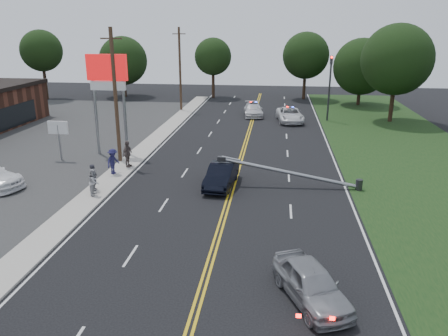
# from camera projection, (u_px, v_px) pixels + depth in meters

# --- Properties ---
(ground) EXTENTS (120.00, 120.00, 0.00)m
(ground) POSITION_uv_depth(u_px,v_px,m) (217.00, 240.00, 21.40)
(ground) COLOR black
(ground) RESTS_ON ground
(sidewalk) EXTENTS (1.80, 70.00, 0.12)m
(sidewalk) POSITION_uv_depth(u_px,v_px,m) (122.00, 170.00, 31.80)
(sidewalk) COLOR #ADA79C
(sidewalk) RESTS_ON ground
(grass_verge) EXTENTS (12.00, 80.00, 0.01)m
(grass_verge) POSITION_uv_depth(u_px,v_px,m) (436.00, 183.00, 29.28)
(grass_verge) COLOR black
(grass_verge) RESTS_ON ground
(centerline_yellow) EXTENTS (0.36, 80.00, 0.00)m
(centerline_yellow) POSITION_uv_depth(u_px,v_px,m) (236.00, 175.00, 30.84)
(centerline_yellow) COLOR gold
(centerline_yellow) RESTS_ON ground
(pylon_sign) EXTENTS (3.20, 0.35, 8.00)m
(pylon_sign) POSITION_uv_depth(u_px,v_px,m) (108.00, 81.00, 34.00)
(pylon_sign) COLOR gray
(pylon_sign) RESTS_ON ground
(small_sign) EXTENTS (1.60, 0.14, 3.10)m
(small_sign) POSITION_uv_depth(u_px,v_px,m) (58.00, 131.00, 33.64)
(small_sign) COLOR gray
(small_sign) RESTS_ON ground
(traffic_signal) EXTENTS (0.28, 0.41, 7.05)m
(traffic_signal) POSITION_uv_depth(u_px,v_px,m) (330.00, 83.00, 47.47)
(traffic_signal) COLOR #2D2D30
(traffic_signal) RESTS_ON ground
(fallen_streetlight) EXTENTS (9.36, 0.44, 1.91)m
(fallen_streetlight) POSITION_uv_depth(u_px,v_px,m) (298.00, 174.00, 28.19)
(fallen_streetlight) COLOR #2D2D30
(fallen_streetlight) RESTS_ON ground
(utility_pole_mid) EXTENTS (1.60, 0.28, 10.00)m
(utility_pole_mid) POSITION_uv_depth(u_px,v_px,m) (115.00, 96.00, 32.24)
(utility_pole_mid) COLOR #382619
(utility_pole_mid) RESTS_ON ground
(utility_pole_far) EXTENTS (1.60, 0.28, 10.00)m
(utility_pole_far) POSITION_uv_depth(u_px,v_px,m) (180.00, 69.00, 53.01)
(utility_pole_far) COLOR #382619
(utility_pole_far) RESTS_ON ground
(tree_4) EXTENTS (5.74, 5.74, 9.69)m
(tree_4) POSITION_uv_depth(u_px,v_px,m) (41.00, 51.00, 61.24)
(tree_4) COLOR black
(tree_4) RESTS_ON ground
(tree_5) EXTENTS (7.03, 7.03, 8.77)m
(tree_5) POSITION_uv_depth(u_px,v_px,m) (123.00, 61.00, 64.17)
(tree_5) COLOR black
(tree_5) RESTS_ON ground
(tree_6) EXTENTS (5.32, 5.32, 8.58)m
(tree_6) POSITION_uv_depth(u_px,v_px,m) (213.00, 57.00, 62.97)
(tree_6) COLOR black
(tree_6) RESTS_ON ground
(tree_7) EXTENTS (6.52, 6.52, 9.41)m
(tree_7) POSITION_uv_depth(u_px,v_px,m) (306.00, 56.00, 61.57)
(tree_7) COLOR black
(tree_7) RESTS_ON ground
(tree_8) EXTENTS (7.33, 7.33, 8.69)m
(tree_8) POSITION_uv_depth(u_px,v_px,m) (361.00, 67.00, 57.21)
(tree_8) COLOR black
(tree_8) RESTS_ON ground
(tree_9) EXTENTS (7.49, 7.49, 10.43)m
(tree_9) POSITION_uv_depth(u_px,v_px,m) (397.00, 60.00, 46.31)
(tree_9) COLOR black
(tree_9) RESTS_ON ground
(crashed_sedan) EXTENTS (1.94, 4.66, 1.50)m
(crashed_sedan) POSITION_uv_depth(u_px,v_px,m) (221.00, 175.00, 28.44)
(crashed_sedan) COLOR black
(crashed_sedan) RESTS_ON ground
(waiting_sedan) EXTENTS (3.32, 4.64, 1.47)m
(waiting_sedan) POSITION_uv_depth(u_px,v_px,m) (311.00, 283.00, 16.49)
(waiting_sedan) COLOR gray
(waiting_sedan) RESTS_ON ground
(emergency_a) EXTENTS (3.21, 5.81, 1.54)m
(emergency_a) POSITION_uv_depth(u_px,v_px,m) (290.00, 115.00, 47.98)
(emergency_a) COLOR silver
(emergency_a) RESTS_ON ground
(emergency_b) EXTENTS (2.63, 5.28, 1.47)m
(emergency_b) POSITION_uv_depth(u_px,v_px,m) (253.00, 110.00, 51.12)
(emergency_b) COLOR silver
(emergency_b) RESTS_ON ground
(bystander_a) EXTENTS (0.56, 0.71, 1.71)m
(bystander_a) POSITION_uv_depth(u_px,v_px,m) (94.00, 177.00, 27.40)
(bystander_a) COLOR #23232A
(bystander_a) RESTS_ON sidewalk
(bystander_b) EXTENTS (0.72, 0.87, 1.66)m
(bystander_b) POSITION_uv_depth(u_px,v_px,m) (94.00, 182.00, 26.65)
(bystander_b) COLOR #A3A2A7
(bystander_b) RESTS_ON sidewalk
(bystander_c) EXTENTS (1.00, 1.32, 1.81)m
(bystander_c) POSITION_uv_depth(u_px,v_px,m) (113.00, 161.00, 30.49)
(bystander_c) COLOR #1E1C46
(bystander_c) RESTS_ON sidewalk
(bystander_d) EXTENTS (0.69, 1.23, 1.97)m
(bystander_d) POSITION_uv_depth(u_px,v_px,m) (127.00, 154.00, 31.98)
(bystander_d) COLOR #5D4E4A
(bystander_d) RESTS_ON sidewalk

